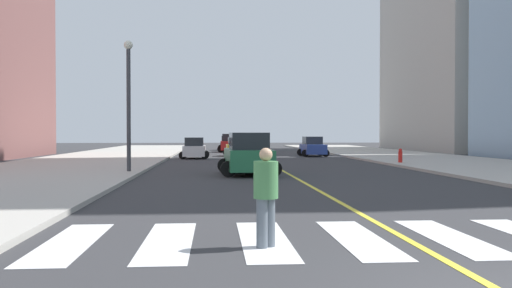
{
  "coord_description": "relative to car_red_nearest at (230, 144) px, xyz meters",
  "views": [
    {
      "loc": [
        -3.64,
        -6.42,
        2.02
      ],
      "look_at": [
        -1.1,
        27.52,
        1.35
      ],
      "focal_mm": 39.04,
      "sensor_mm": 36.0,
      "label": 1
    }
  ],
  "objects": [
    {
      "name": "parking_garage_concrete",
      "position": [
        30.05,
        4.12,
        10.56
      ],
      "size": [
        18.0,
        24.0,
        22.93
      ],
      "primitive_type": "cube",
      "color": "#B2ADA3",
      "rests_on": "ground"
    },
    {
      "name": "car_black_sixth",
      "position": [
        -0.09,
        6.6,
        -0.11
      ],
      "size": [
        2.41,
        3.83,
        1.7
      ],
      "rotation": [
        0.0,
        0.0,
        -0.01
      ],
      "color": "black",
      "rests_on": "ground"
    },
    {
      "name": "fire_hydrant",
      "position": [
        10.18,
        -24.37,
        -0.33
      ],
      "size": [
        0.26,
        0.26,
        0.89
      ],
      "color": "red",
      "rests_on": "sidewalk_kerb_east"
    },
    {
      "name": "car_blue_fourth",
      "position": [
        6.89,
        -11.09,
        -0.11
      ],
      "size": [
        2.44,
        3.87,
        1.72
      ],
      "rotation": [
        0.0,
        0.0,
        3.16
      ],
      "color": "#2D479E",
      "rests_on": "ground"
    },
    {
      "name": "street_lamp",
      "position": [
        -5.85,
        -31.38,
        3.08
      ],
      "size": [
        0.44,
        0.44,
        6.4
      ],
      "color": "#38383D",
      "rests_on": "sidewalk_kerb_west"
    },
    {
      "name": "car_red_nearest",
      "position": [
        0.0,
        0.0,
        0.0
      ],
      "size": [
        2.76,
        4.38,
        1.94
      ],
      "rotation": [
        0.0,
        0.0,
        -0.02
      ],
      "color": "red",
      "rests_on": "ground"
    },
    {
      "name": "crosswalk_paint",
      "position": [
        1.99,
        -48.61,
        -0.9
      ],
      "size": [
        13.5,
        4.0,
        0.01
      ],
      "color": "silver",
      "rests_on": "ground"
    },
    {
      "name": "sidewalk_kerb_west",
      "position": [
        -10.21,
        -32.61,
        -0.83
      ],
      "size": [
        10.0,
        120.0,
        0.15
      ],
      "primitive_type": "cube",
      "color": "#B2ADA3",
      "rests_on": "ground"
    },
    {
      "name": "lane_divider_paint",
      "position": [
        1.99,
        -12.61,
        -0.9
      ],
      "size": [
        0.16,
        80.0,
        0.01
      ],
      "primitive_type": "cube",
      "color": "yellow",
      "rests_on": "ground"
    },
    {
      "name": "pedestrian_crossing",
      "position": [
        -0.75,
        -49.31,
        0.06
      ],
      "size": [
        0.44,
        0.44,
        1.76
      ],
      "rotation": [
        0.0,
        0.0,
        0.67
      ],
      "color": "slate",
      "rests_on": "ground"
    },
    {
      "name": "car_green_fifth",
      "position": [
        -0.02,
        -32.19,
        0.05
      ],
      "size": [
        2.98,
        4.65,
        2.04
      ],
      "rotation": [
        0.0,
        0.0,
        0.04
      ],
      "color": "#236B42",
      "rests_on": "ground"
    },
    {
      "name": "car_white_third",
      "position": [
        -3.24,
        -14.7,
        -0.13
      ],
      "size": [
        2.35,
        3.76,
        1.68
      ],
      "rotation": [
        0.0,
        0.0,
        -0.01
      ],
      "color": "silver",
      "rests_on": "ground"
    },
    {
      "name": "car_yellow_second",
      "position": [
        0.25,
        -10.46,
        -0.13
      ],
      "size": [
        2.35,
        3.73,
        1.66
      ],
      "rotation": [
        0.0,
        0.0,
        0.01
      ],
      "color": "gold",
      "rests_on": "ground"
    }
  ]
}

